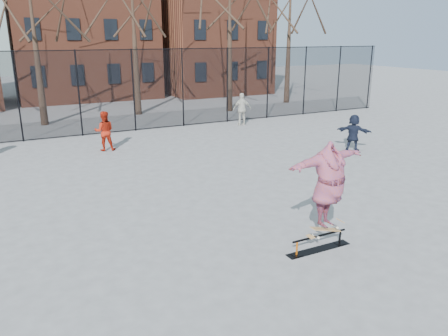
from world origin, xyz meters
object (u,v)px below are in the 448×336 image
skate_rail (319,244)px  bystander_red (104,131)px  skater (329,189)px  bystander_navy (353,133)px  skateboard (325,231)px  bystander_white (242,109)px

skate_rail → bystander_red: 11.33m
skate_rail → skater: (0.16, 0.00, 1.27)m
skate_rail → bystander_navy: 9.41m
bystander_red → skateboard: bearing=115.2°
skateboard → bystander_red: bystander_red is taller
skate_rail → bystander_navy: size_ratio=1.07×
skateboard → bystander_red: bearing=102.3°
bystander_red → bystander_navy: 10.28m
skate_rail → skateboard: (0.16, 0.00, 0.27)m
bystander_red → bystander_navy: bystander_red is taller
skate_rail → skater: size_ratio=0.70×
bystander_red → bystander_navy: size_ratio=1.08×
bystander_white → skate_rail: bearing=79.9°
skate_rail → bystander_navy: bearing=42.8°
skater → bystander_white: skater is taller
skateboard → skater: 1.00m
skate_rail → bystander_red: (-2.25, 11.08, 0.68)m
skateboard → bystander_navy: 9.28m
skate_rail → bystander_navy: bystander_navy is taller
skate_rail → bystander_white: (5.42, 13.15, 0.72)m
skater → bystander_white: bearing=55.9°
skateboard → skate_rail: bearing=180.0°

